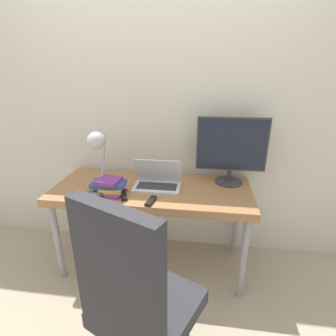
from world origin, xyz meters
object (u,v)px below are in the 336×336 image
object	(u,v)px
desk_lamp	(98,147)
book_stack	(109,186)
laptop	(157,182)
office_chair	(136,298)
monitor	(232,148)
game_controller	(93,195)

from	to	relation	value
desk_lamp	book_stack	bearing A→B (deg)	-17.22
laptop	book_stack	xyz separation A→B (m)	(-0.33, -0.14, 0.01)
laptop	book_stack	distance (m)	0.36
book_stack	office_chair	bearing A→B (deg)	-63.52
monitor	game_controller	world-z (taller)	monitor
laptop	office_chair	xyz separation A→B (m)	(0.06, -0.93, -0.17)
laptop	desk_lamp	bearing A→B (deg)	-163.34
monitor	book_stack	xyz separation A→B (m)	(-0.89, -0.31, -0.23)
monitor	game_controller	size ratio (longest dim) A/B	3.68
laptop	monitor	world-z (taller)	monitor
laptop	monitor	xyz separation A→B (m)	(0.55, 0.17, 0.24)
office_chair	book_stack	distance (m)	0.90
desk_lamp	game_controller	xyz separation A→B (m)	(-0.02, -0.11, -0.32)
desk_lamp	game_controller	bearing A→B (deg)	-101.64
laptop	office_chair	bearing A→B (deg)	-86.27
desk_lamp	game_controller	distance (m)	0.34
desk_lamp	book_stack	xyz separation A→B (m)	(0.06, -0.02, -0.29)
monitor	book_stack	world-z (taller)	monitor
office_chair	game_controller	xyz separation A→B (m)	(-0.48, 0.70, 0.15)
laptop	book_stack	world-z (taller)	laptop
book_stack	game_controller	bearing A→B (deg)	-133.59
laptop	office_chair	size ratio (longest dim) A/B	0.32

